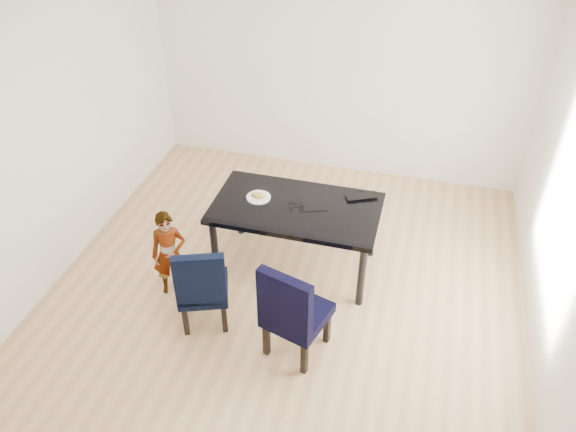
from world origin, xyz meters
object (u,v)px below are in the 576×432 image
(child, at_px, (169,254))
(laptop, at_px, (360,194))
(chair_left, at_px, (203,282))
(plate, at_px, (259,197))
(chair_right, at_px, (298,307))
(dining_table, at_px, (296,237))

(child, height_order, laptop, child)
(chair_left, height_order, laptop, chair_left)
(chair_left, bearing_deg, child, 127.88)
(child, xyz_separation_m, plate, (0.67, 0.69, 0.30))
(chair_right, height_order, plate, chair_right)
(dining_table, xyz_separation_m, plate, (-0.39, 0.04, 0.38))
(dining_table, distance_m, chair_right, 1.08)
(chair_left, height_order, chair_right, chair_right)
(chair_left, xyz_separation_m, chair_right, (0.89, -0.12, 0.04))
(chair_left, bearing_deg, dining_table, 35.60)
(chair_left, relative_size, child, 0.99)
(child, bearing_deg, chair_left, -55.73)
(plate, height_order, laptop, laptop)
(laptop, bearing_deg, dining_table, 6.16)
(dining_table, relative_size, laptop, 5.17)
(chair_left, relative_size, chair_right, 0.92)
(chair_right, bearing_deg, chair_left, -170.85)
(dining_table, bearing_deg, plate, 174.28)
(dining_table, height_order, chair_left, chair_left)
(chair_left, height_order, plate, chair_left)
(chair_left, bearing_deg, chair_right, -28.09)
(child, relative_size, laptop, 2.93)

